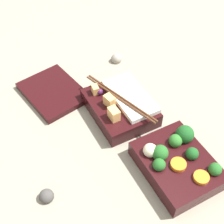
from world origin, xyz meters
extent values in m
plane|color=gray|center=(0.00, 0.00, 0.00)|extent=(3.00, 3.00, 0.00)
cube|color=black|center=(-0.11, -0.01, 0.02)|extent=(0.17, 0.14, 0.04)
sphere|color=#236023|center=(-0.17, -0.06, 0.05)|extent=(0.03, 0.03, 0.03)
sphere|color=#2D7028|center=(-0.07, -0.03, 0.05)|extent=(0.03, 0.03, 0.03)
sphere|color=#236023|center=(-0.11, 0.04, 0.05)|extent=(0.03, 0.03, 0.03)
sphere|color=#236023|center=(-0.08, 0.02, 0.05)|extent=(0.03, 0.03, 0.03)
sphere|color=#19511E|center=(-0.12, -0.04, 0.05)|extent=(0.03, 0.03, 0.03)
sphere|color=#19511E|center=(-0.07, -0.05, 0.05)|extent=(0.04, 0.04, 0.04)
cylinder|color=orange|center=(-0.17, -0.02, 0.04)|extent=(0.04, 0.04, 0.01)
cylinder|color=orange|center=(-0.12, 0.00, 0.04)|extent=(0.04, 0.04, 0.01)
sphere|color=beige|center=(-0.07, 0.03, 0.05)|extent=(0.03, 0.03, 0.03)
cube|color=black|center=(0.09, 0.02, 0.02)|extent=(0.17, 0.14, 0.04)
cube|color=white|center=(0.09, -0.01, 0.05)|extent=(0.15, 0.08, 0.01)
cube|color=#EAB266|center=(0.05, 0.05, 0.05)|extent=(0.03, 0.02, 0.03)
cube|color=#EAB266|center=(0.10, 0.04, 0.05)|extent=(0.03, 0.02, 0.03)
cube|color=#EAB266|center=(0.15, 0.06, 0.05)|extent=(0.02, 0.02, 0.02)
sphere|color=#4C1E4C|center=(0.14, 0.05, 0.05)|extent=(0.02, 0.02, 0.02)
cylinder|color=#56331E|center=(0.09, 0.01, 0.05)|extent=(0.21, 0.07, 0.01)
cylinder|color=#56331E|center=(0.09, 0.02, 0.05)|extent=(0.21, 0.07, 0.01)
cube|color=black|center=(0.24, 0.14, 0.01)|extent=(0.19, 0.16, 0.02)
sphere|color=gray|center=(0.28, -0.08, 0.01)|extent=(0.03, 0.03, 0.03)
sphere|color=#474442|center=(-0.04, 0.26, 0.01)|extent=(0.03, 0.03, 0.03)
camera|label=1|loc=(-0.37, 0.28, 0.58)|focal=50.00mm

